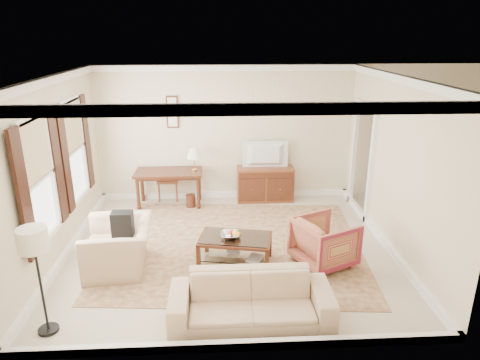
{
  "coord_description": "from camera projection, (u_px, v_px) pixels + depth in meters",
  "views": [
    {
      "loc": [
        -0.17,
        -6.55,
        3.54
      ],
      "look_at": [
        0.2,
        0.3,
        1.15
      ],
      "focal_mm": 32.0,
      "sensor_mm": 36.0,
      "label": 1
    }
  ],
  "objects": [
    {
      "name": "room_shell",
      "position": [
        228.0,
        105.0,
        6.53
      ],
      "size": [
        5.51,
        5.01,
        2.91
      ],
      "color": "beige",
      "rests_on": "ground"
    },
    {
      "name": "annex_bedroom",
      "position": [
        452.0,
        200.0,
        8.55
      ],
      "size": [
        3.0,
        2.7,
        2.9
      ],
      "color": "beige",
      "rests_on": "ground"
    },
    {
      "name": "window_front",
      "position": [
        39.0,
        180.0,
        6.04
      ],
      "size": [
        0.12,
        1.56,
        1.8
      ],
      "primitive_type": null,
      "color": "#CCB284",
      "rests_on": "room_shell"
    },
    {
      "name": "window_rear",
      "position": [
        74.0,
        150.0,
        7.55
      ],
      "size": [
        0.12,
        1.56,
        1.8
      ],
      "primitive_type": null,
      "color": "#CCB284",
      "rests_on": "room_shell"
    },
    {
      "name": "doorway",
      "position": [
        362.0,
        162.0,
        8.55
      ],
      "size": [
        0.1,
        1.12,
        2.25
      ],
      "primitive_type": null,
      "color": "white",
      "rests_on": "room_shell"
    },
    {
      "name": "rug",
      "position": [
        235.0,
        245.0,
        7.48
      ],
      "size": [
        4.59,
        4.02,
        0.01
      ],
      "primitive_type": "cube",
      "rotation": [
        0.0,
        0.0,
        -0.08
      ],
      "color": "#5C2C1E",
      "rests_on": "room_shell"
    },
    {
      "name": "writing_desk",
      "position": [
        169.0,
        176.0,
        9.0
      ],
      "size": [
        1.4,
        0.7,
        0.77
      ],
      "color": "#482114",
      "rests_on": "room_shell"
    },
    {
      "name": "desk_chair",
      "position": [
        168.0,
        177.0,
        9.37
      ],
      "size": [
        0.47,
        0.47,
        1.05
      ],
      "primitive_type": null,
      "rotation": [
        0.0,
        0.0,
        -0.05
      ],
      "color": "brown",
      "rests_on": "room_shell"
    },
    {
      "name": "desk_lamp",
      "position": [
        194.0,
        159.0,
        8.91
      ],
      "size": [
        0.32,
        0.32,
        0.5
      ],
      "primitive_type": null,
      "color": "silver",
      "rests_on": "writing_desk"
    },
    {
      "name": "framed_prints",
      "position": [
        172.0,
        112.0,
        8.98
      ],
      "size": [
        0.25,
        0.04,
        0.68
      ],
      "primitive_type": null,
      "color": "#482114",
      "rests_on": "room_shell"
    },
    {
      "name": "sideboard",
      "position": [
        265.0,
        184.0,
        9.37
      ],
      "size": [
        1.22,
        0.47,
        0.75
      ],
      "primitive_type": "cube",
      "color": "brown",
      "rests_on": "room_shell"
    },
    {
      "name": "tv",
      "position": [
        266.0,
        147.0,
        9.08
      ],
      "size": [
        0.94,
        0.54,
        0.12
      ],
      "primitive_type": "imported",
      "rotation": [
        0.0,
        0.0,
        3.14
      ],
      "color": "black",
      "rests_on": "sideboard"
    },
    {
      "name": "coffee_table",
      "position": [
        235.0,
        243.0,
        6.78
      ],
      "size": [
        1.23,
        0.86,
        0.48
      ],
      "rotation": [
        0.0,
        0.0,
        -0.19
      ],
      "color": "#482114",
      "rests_on": "room_shell"
    },
    {
      "name": "fruit_bowl",
      "position": [
        230.0,
        234.0,
        6.7
      ],
      "size": [
        0.42,
        0.42,
        0.1
      ],
      "primitive_type": "imported",
      "color": "silver",
      "rests_on": "coffee_table"
    },
    {
      "name": "book_a",
      "position": [
        226.0,
        250.0,
        6.94
      ],
      "size": [
        0.28,
        0.05,
        0.38
      ],
      "primitive_type": "imported",
      "rotation": [
        0.0,
        0.0,
        0.06
      ],
      "color": "brown",
      "rests_on": "coffee_table"
    },
    {
      "name": "book_b",
      "position": [
        249.0,
        257.0,
        6.73
      ],
      "size": [
        0.26,
        0.15,
        0.38
      ],
      "primitive_type": "imported",
      "rotation": [
        0.0,
        0.0,
        -0.46
      ],
      "color": "brown",
      "rests_on": "coffee_table"
    },
    {
      "name": "striped_armchair",
      "position": [
        325.0,
        240.0,
        6.75
      ],
      "size": [
        1.05,
        1.08,
        0.85
      ],
      "primitive_type": "imported",
      "rotation": [
        0.0,
        0.0,
        2.0
      ],
      "color": "maroon",
      "rests_on": "room_shell"
    },
    {
      "name": "club_armchair",
      "position": [
        118.0,
        239.0,
        6.61
      ],
      "size": [
        0.84,
        1.2,
        1.0
      ],
      "primitive_type": "imported",
      "rotation": [
        0.0,
        0.0,
        -1.48
      ],
      "color": "#CDAB8A",
      "rests_on": "room_shell"
    },
    {
      "name": "backpack",
      "position": [
        122.0,
        223.0,
        6.59
      ],
      "size": [
        0.32,
        0.38,
        0.4
      ],
      "primitive_type": "cube",
      "rotation": [
        0.0,
        0.0,
        -1.2
      ],
      "color": "black",
      "rests_on": "club_armchair"
    },
    {
      "name": "sofa",
      "position": [
        251.0,
        293.0,
        5.42
      ],
      "size": [
        2.08,
        0.61,
        0.81
      ],
      "primitive_type": "imported",
      "rotation": [
        0.0,
        0.0,
        -0.0
      ],
      "color": "#CDAB8A",
      "rests_on": "room_shell"
    },
    {
      "name": "floor_lamp",
      "position": [
        34.0,
        248.0,
        4.95
      ],
      "size": [
        0.35,
        0.35,
        1.41
      ],
      "color": "black",
      "rests_on": "room_shell"
    }
  ]
}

